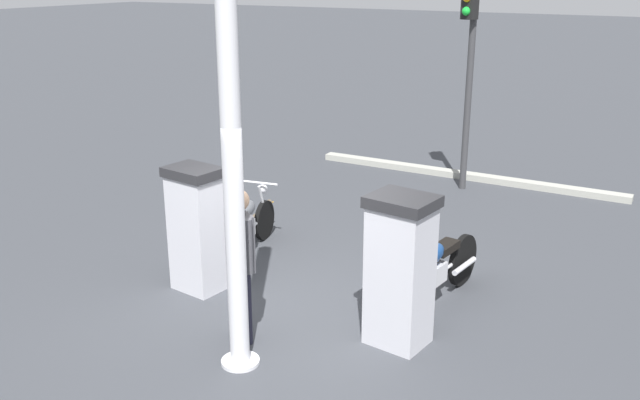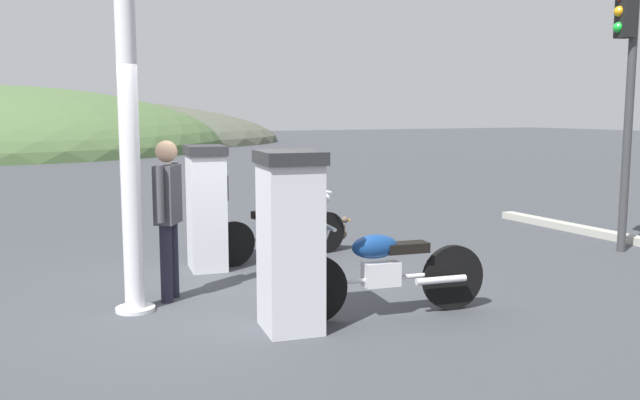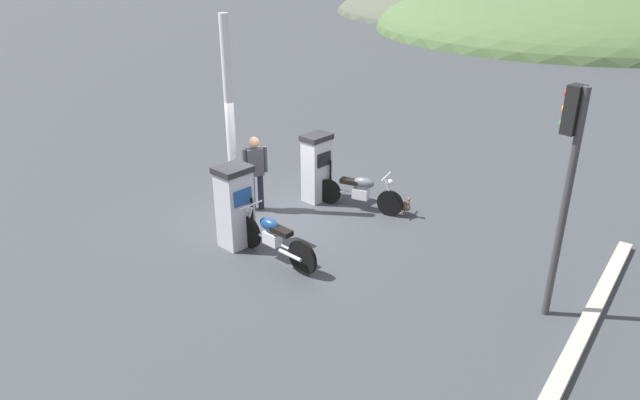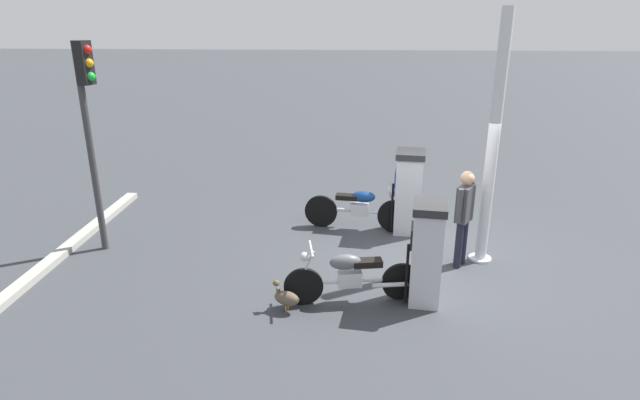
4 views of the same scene
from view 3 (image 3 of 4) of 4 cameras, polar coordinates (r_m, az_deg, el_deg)
ground_plane at (r=12.99m, az=-4.37°, el=-1.80°), size 120.00×120.00×0.00m
fuel_pump_near at (r=11.63m, az=-8.30°, el=-0.58°), size 0.67×0.73×1.68m
fuel_pump_far at (r=13.58m, az=-0.32°, el=3.21°), size 0.60×0.72×1.61m
motorcycle_near_pump at (r=11.17m, az=-4.62°, el=-3.67°), size 2.18×0.62×0.98m
motorcycle_far_pump at (r=13.23m, az=3.94°, el=0.85°), size 2.09×0.59×0.94m
attendant_person at (r=13.08m, az=-6.33°, el=3.09°), size 0.38×0.53×1.73m
wandering_duck at (r=13.16m, az=8.20°, el=-0.52°), size 0.48×0.32×0.49m
roadside_traffic_light at (r=9.43m, az=23.01°, el=3.07°), size 0.40×0.28×3.79m
canopy_support_pole at (r=12.83m, az=-8.77°, el=7.63°), size 0.40×0.40×4.32m
road_edge_kerb at (r=10.56m, az=24.80°, el=-10.47°), size 0.25×6.08×0.12m
distant_hill_main at (r=44.89m, az=22.88°, el=15.07°), size 25.69×26.66×6.92m
distant_hill_secondary at (r=50.17m, az=23.40°, el=15.76°), size 39.24×26.40×6.24m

